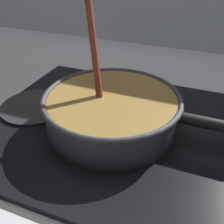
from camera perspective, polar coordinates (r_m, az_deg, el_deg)
The scene contains 5 objects.
ground at distance 0.51m, azimuth -19.08°, elevation -16.24°, with size 2.40×1.60×0.04m, color #B7B7BC.
hob_plate at distance 0.58m, azimuth 0.00°, elevation -3.31°, with size 0.56×0.48×0.01m, color black.
burner_ring at distance 0.58m, azimuth 0.00°, elevation -2.51°, with size 0.17×0.17×0.01m, color #592D0C.
spare_burner at distance 0.67m, azimuth -16.15°, elevation 1.19°, with size 0.16×0.16×0.01m, color #262628.
cooking_pan at distance 0.56m, azimuth 0.09°, elevation 0.44°, with size 0.41×0.29×0.27m.
Camera 1 is at (0.26, -0.23, 0.35)m, focal length 42.79 mm.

